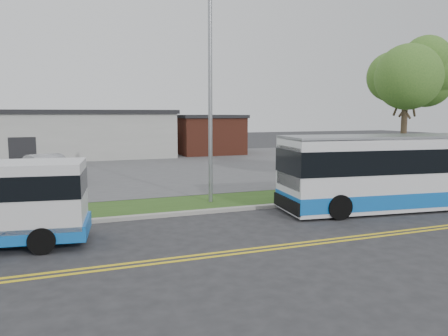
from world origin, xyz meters
name	(u,v)px	position (x,y,z in m)	size (l,w,h in m)	color
ground	(158,224)	(0.00, 0.00, 0.00)	(140.00, 140.00, 0.00)	#28282B
lane_line_north	(187,256)	(0.00, -3.85, 0.01)	(70.00, 0.12, 0.01)	yellow
lane_line_south	(190,260)	(0.00, -4.15, 0.01)	(70.00, 0.12, 0.01)	yellow
curb	(152,216)	(0.00, 1.10, 0.07)	(80.00, 0.30, 0.15)	#9E9B93
verge	(144,207)	(0.00, 2.90, 0.05)	(80.00, 3.30, 0.10)	#2C4918
parking_lot	(109,169)	(0.00, 17.00, 0.05)	(80.00, 25.00, 0.10)	#4C4C4F
commercial_building	(26,134)	(-6.00, 27.00, 2.18)	(25.40, 10.40, 4.35)	#9E9E99
brick_wing	(206,134)	(10.50, 26.00, 1.96)	(6.30, 7.30, 3.90)	brown
tree_east	(407,72)	(14.00, 3.00, 6.20)	(5.20, 5.20, 8.33)	#3C2C20
streetlight_near	(211,86)	(3.00, 2.73, 5.23)	(0.35, 1.53, 9.50)	gray
transit_bus	(410,171)	(10.74, -0.95, 1.59)	(11.54, 3.82, 3.14)	silver
parked_car_a	(48,168)	(-3.92, 11.36, 0.90)	(1.70, 4.88, 1.61)	#9FA0A5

